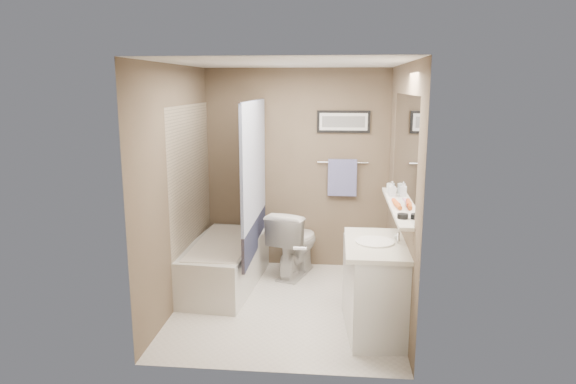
# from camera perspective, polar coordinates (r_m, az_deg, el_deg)

# --- Properties ---
(ground) EXTENTS (2.50, 2.50, 0.00)m
(ground) POSITION_cam_1_polar(r_m,az_deg,el_deg) (5.35, -0.16, -12.47)
(ground) COLOR silver
(ground) RESTS_ON ground
(ceiling) EXTENTS (2.20, 2.50, 0.04)m
(ceiling) POSITION_cam_1_polar(r_m,az_deg,el_deg) (4.88, -0.17, 13.90)
(ceiling) COLOR white
(ceiling) RESTS_ON wall_back
(wall_back) EXTENTS (2.20, 0.04, 2.40)m
(wall_back) POSITION_cam_1_polar(r_m,az_deg,el_deg) (6.19, 0.96, 2.49)
(wall_back) COLOR brown
(wall_back) RESTS_ON ground
(wall_front) EXTENTS (2.20, 0.04, 2.40)m
(wall_front) POSITION_cam_1_polar(r_m,az_deg,el_deg) (3.79, -2.01, -3.50)
(wall_front) COLOR brown
(wall_front) RESTS_ON ground
(wall_left) EXTENTS (0.04, 2.50, 2.40)m
(wall_left) POSITION_cam_1_polar(r_m,az_deg,el_deg) (5.20, -12.09, 0.44)
(wall_left) COLOR brown
(wall_left) RESTS_ON ground
(wall_right) EXTENTS (0.04, 2.50, 2.40)m
(wall_right) POSITION_cam_1_polar(r_m,az_deg,el_deg) (5.00, 12.26, -0.03)
(wall_right) COLOR brown
(wall_right) RESTS_ON ground
(tile_surround) EXTENTS (0.02, 1.55, 2.00)m
(tile_surround) POSITION_cam_1_polar(r_m,az_deg,el_deg) (5.71, -10.63, -0.54)
(tile_surround) COLOR tan
(tile_surround) RESTS_ON wall_left
(curtain_rod) EXTENTS (0.02, 1.55, 0.02)m
(curtain_rod) POSITION_cam_1_polar(r_m,az_deg,el_deg) (5.43, -3.91, 10.18)
(curtain_rod) COLOR silver
(curtain_rod) RESTS_ON wall_left
(curtain_upper) EXTENTS (0.03, 1.45, 1.28)m
(curtain_upper) POSITION_cam_1_polar(r_m,az_deg,el_deg) (5.49, -3.81, 3.38)
(curtain_upper) COLOR silver
(curtain_upper) RESTS_ON curtain_rod
(curtain_lower) EXTENTS (0.03, 1.45, 0.36)m
(curtain_lower) POSITION_cam_1_polar(r_m,az_deg,el_deg) (5.67, -3.70, -4.85)
(curtain_lower) COLOR #22263F
(curtain_lower) RESTS_ON curtain_rod
(mirror) EXTENTS (0.02, 1.60, 1.00)m
(mirror) POSITION_cam_1_polar(r_m,az_deg,el_deg) (4.78, 12.80, 4.53)
(mirror) COLOR silver
(mirror) RESTS_ON wall_right
(shelf) EXTENTS (0.12, 1.60, 0.03)m
(shelf) POSITION_cam_1_polar(r_m,az_deg,el_deg) (4.87, 11.88, -1.53)
(shelf) COLOR silver
(shelf) RESTS_ON wall_right
(towel_bar) EXTENTS (0.60, 0.02, 0.02)m
(towel_bar) POSITION_cam_1_polar(r_m,az_deg,el_deg) (6.14, 6.09, 3.29)
(towel_bar) COLOR silver
(towel_bar) RESTS_ON wall_back
(towel) EXTENTS (0.34, 0.05, 0.44)m
(towel) POSITION_cam_1_polar(r_m,az_deg,el_deg) (6.15, 6.05, 1.61)
(towel) COLOR #8B90CB
(towel) RESTS_ON towel_bar
(art_frame) EXTENTS (0.62, 0.02, 0.26)m
(art_frame) POSITION_cam_1_polar(r_m,az_deg,el_deg) (6.10, 6.18, 7.78)
(art_frame) COLOR black
(art_frame) RESTS_ON wall_back
(art_mat) EXTENTS (0.56, 0.00, 0.20)m
(art_mat) POSITION_cam_1_polar(r_m,az_deg,el_deg) (6.09, 6.18, 7.77)
(art_mat) COLOR white
(art_mat) RESTS_ON art_frame
(art_image) EXTENTS (0.50, 0.00, 0.13)m
(art_image) POSITION_cam_1_polar(r_m,az_deg,el_deg) (6.09, 6.18, 7.77)
(art_image) COLOR #595959
(art_image) RESTS_ON art_mat
(door) EXTENTS (0.80, 0.02, 2.00)m
(door) POSITION_cam_1_polar(r_m,az_deg,el_deg) (3.81, 6.27, -6.64)
(door) COLOR silver
(door) RESTS_ON wall_front
(door_handle) EXTENTS (0.10, 0.02, 0.02)m
(door_handle) POSITION_cam_1_polar(r_m,az_deg,el_deg) (3.87, 1.34, -6.29)
(door_handle) COLOR silver
(door_handle) RESTS_ON door
(bathtub) EXTENTS (0.82, 1.55, 0.50)m
(bathtub) POSITION_cam_1_polar(r_m,az_deg,el_deg) (5.80, -7.18, -7.97)
(bathtub) COLOR silver
(bathtub) RESTS_ON ground
(tub_rim) EXTENTS (0.56, 1.36, 0.02)m
(tub_rim) POSITION_cam_1_polar(r_m,az_deg,el_deg) (5.72, -7.24, -5.61)
(tub_rim) COLOR silver
(tub_rim) RESTS_ON bathtub
(toilet) EXTENTS (0.65, 0.87, 0.79)m
(toilet) POSITION_cam_1_polar(r_m,az_deg,el_deg) (6.05, 0.74, -5.58)
(toilet) COLOR silver
(toilet) RESTS_ON ground
(vanity) EXTENTS (0.58, 0.94, 0.80)m
(vanity) POSITION_cam_1_polar(r_m,az_deg,el_deg) (4.75, 9.69, -10.64)
(vanity) COLOR silver
(vanity) RESTS_ON ground
(countertop) EXTENTS (0.54, 0.96, 0.04)m
(countertop) POSITION_cam_1_polar(r_m,az_deg,el_deg) (4.61, 9.74, -5.81)
(countertop) COLOR beige
(countertop) RESTS_ON vanity
(sink_basin) EXTENTS (0.34, 0.34, 0.01)m
(sink_basin) POSITION_cam_1_polar(r_m,az_deg,el_deg) (4.60, 9.63, -5.47)
(sink_basin) COLOR white
(sink_basin) RESTS_ON countertop
(faucet_spout) EXTENTS (0.02, 0.02, 0.10)m
(faucet_spout) POSITION_cam_1_polar(r_m,az_deg,el_deg) (4.61, 12.14, -5.00)
(faucet_spout) COLOR silver
(faucet_spout) RESTS_ON countertop
(faucet_knob) EXTENTS (0.05, 0.05, 0.05)m
(faucet_knob) POSITION_cam_1_polar(r_m,az_deg,el_deg) (4.71, 11.99, -4.88)
(faucet_knob) COLOR silver
(faucet_knob) RESTS_ON countertop
(candle_bowl_near) EXTENTS (0.09, 0.09, 0.04)m
(candle_bowl_near) POSITION_cam_1_polar(r_m,az_deg,el_deg) (4.36, 12.62, -2.63)
(candle_bowl_near) COLOR black
(candle_bowl_near) RESTS_ON shelf
(hair_brush_front) EXTENTS (0.06, 0.22, 0.04)m
(hair_brush_front) POSITION_cam_1_polar(r_m,az_deg,el_deg) (4.73, 12.07, -1.46)
(hair_brush_front) COLOR #C1541B
(hair_brush_front) RESTS_ON shelf
(hair_brush_back) EXTENTS (0.07, 0.22, 0.04)m
(hair_brush_back) POSITION_cam_1_polar(r_m,az_deg,el_deg) (4.84, 11.92, -1.16)
(hair_brush_back) COLOR #ED5721
(hair_brush_back) RESTS_ON shelf
(pink_comb) EXTENTS (0.04, 0.16, 0.01)m
(pink_comb) POSITION_cam_1_polar(r_m,az_deg,el_deg) (5.03, 11.68, -0.87)
(pink_comb) COLOR pink
(pink_comb) RESTS_ON shelf
(glass_jar) EXTENTS (0.08, 0.08, 0.10)m
(glass_jar) POSITION_cam_1_polar(r_m,az_deg,el_deg) (5.35, 11.32, 0.41)
(glass_jar) COLOR silver
(glass_jar) RESTS_ON shelf
(soap_bottle) EXTENTS (0.07, 0.07, 0.15)m
(soap_bottle) POSITION_cam_1_polar(r_m,az_deg,el_deg) (5.21, 11.48, 0.35)
(soap_bottle) COLOR #999999
(soap_bottle) RESTS_ON shelf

